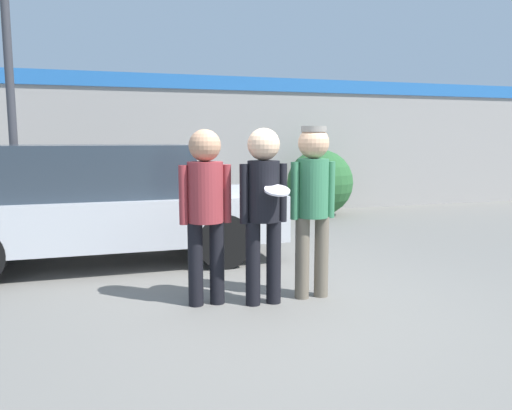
{
  "coord_description": "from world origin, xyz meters",
  "views": [
    {
      "loc": [
        -1.65,
        -4.62,
        1.68
      ],
      "look_at": [
        -0.14,
        0.33,
        0.99
      ],
      "focal_mm": 35.0,
      "sensor_mm": 36.0,
      "label": 1
    }
  ],
  "objects_px": {
    "person_left": "(205,201)",
    "person_right": "(313,195)",
    "street_lamp": "(26,34)",
    "person_middle_with_frisbee": "(264,200)",
    "shrub": "(320,182)",
    "parked_car_near": "(103,204)"
  },
  "relations": [
    {
      "from": "street_lamp",
      "to": "shrub",
      "type": "relative_size",
      "value": 3.53
    },
    {
      "from": "person_left",
      "to": "shrub",
      "type": "bearing_deg",
      "value": 55.36
    },
    {
      "from": "person_middle_with_frisbee",
      "to": "shrub",
      "type": "bearing_deg",
      "value": 60.48
    },
    {
      "from": "street_lamp",
      "to": "shrub",
      "type": "height_order",
      "value": "street_lamp"
    },
    {
      "from": "person_left",
      "to": "parked_car_near",
      "type": "height_order",
      "value": "person_left"
    },
    {
      "from": "person_middle_with_frisbee",
      "to": "person_right",
      "type": "xyz_separation_m",
      "value": [
        0.56,
        0.06,
        0.03
      ]
    },
    {
      "from": "person_left",
      "to": "street_lamp",
      "type": "bearing_deg",
      "value": 121.2
    },
    {
      "from": "street_lamp",
      "to": "parked_car_near",
      "type": "bearing_deg",
      "value": -46.7
    },
    {
      "from": "street_lamp",
      "to": "person_middle_with_frisbee",
      "type": "bearing_deg",
      "value": -53.37
    },
    {
      "from": "person_left",
      "to": "person_middle_with_frisbee",
      "type": "height_order",
      "value": "person_middle_with_frisbee"
    },
    {
      "from": "parked_car_near",
      "to": "street_lamp",
      "type": "relative_size",
      "value": 0.92
    },
    {
      "from": "person_right",
      "to": "shrub",
      "type": "bearing_deg",
      "value": 64.98
    },
    {
      "from": "street_lamp",
      "to": "shrub",
      "type": "bearing_deg",
      "value": 19.34
    },
    {
      "from": "person_left",
      "to": "shrub",
      "type": "relative_size",
      "value": 1.23
    },
    {
      "from": "person_middle_with_frisbee",
      "to": "parked_car_near",
      "type": "xyz_separation_m",
      "value": [
        -1.54,
        2.35,
        -0.27
      ]
    },
    {
      "from": "person_left",
      "to": "person_right",
      "type": "bearing_deg",
      "value": -4.72
    },
    {
      "from": "person_left",
      "to": "parked_car_near",
      "type": "distance_m",
      "value": 2.42
    },
    {
      "from": "person_right",
      "to": "parked_car_near",
      "type": "relative_size",
      "value": 0.38
    },
    {
      "from": "person_left",
      "to": "shrub",
      "type": "xyz_separation_m",
      "value": [
        3.57,
        5.16,
        -0.35
      ]
    },
    {
      "from": "person_middle_with_frisbee",
      "to": "person_right",
      "type": "distance_m",
      "value": 0.56
    },
    {
      "from": "person_middle_with_frisbee",
      "to": "person_right",
      "type": "height_order",
      "value": "person_right"
    },
    {
      "from": "person_left",
      "to": "parked_car_near",
      "type": "bearing_deg",
      "value": 114.13
    }
  ]
}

